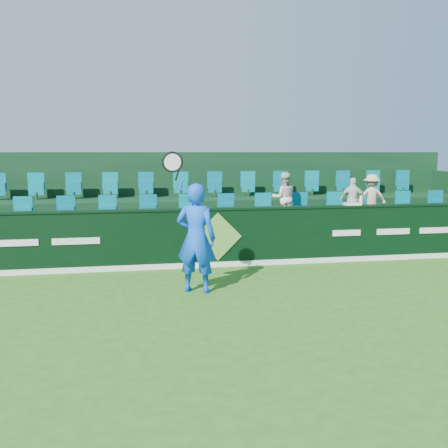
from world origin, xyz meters
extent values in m
plane|color=#286317|center=(0.00, 0.00, 0.00)|extent=(60.00, 60.00, 0.00)
cube|color=black|center=(0.00, 4.00, 0.65)|extent=(16.00, 0.20, 1.30)
cube|color=black|center=(0.00, 4.00, 1.32)|extent=(16.00, 0.24, 0.05)
cube|color=white|center=(0.00, 3.89, 0.06)|extent=(16.00, 0.02, 0.12)
cube|color=#609C39|center=(0.00, 3.88, 0.70)|extent=(1.10, 0.02, 1.10)
cube|color=white|center=(-4.30, 3.89, 0.70)|extent=(0.85, 0.01, 0.14)
cube|color=white|center=(-3.10, 3.89, 0.70)|extent=(1.00, 0.01, 0.14)
cube|color=white|center=(3.10, 3.89, 0.70)|extent=(0.70, 0.01, 0.14)
cube|color=white|center=(4.30, 3.89, 0.70)|extent=(0.85, 0.01, 0.14)
cube|color=white|center=(5.50, 3.89, 0.70)|extent=(1.00, 0.01, 0.14)
cube|color=black|center=(0.00, 5.10, 0.40)|extent=(16.00, 2.00, 0.80)
cube|color=black|center=(0.00, 7.00, 0.65)|extent=(16.00, 1.80, 1.30)
cube|color=black|center=(0.00, 8.00, 1.30)|extent=(16.00, 0.20, 2.60)
cube|color=#017784|center=(0.00, 5.50, 1.10)|extent=(13.50, 0.50, 0.60)
cube|color=#017784|center=(0.00, 7.30, 1.60)|extent=(13.50, 0.50, 0.60)
imported|color=blue|center=(-0.73, 1.98, 1.02)|extent=(0.87, 0.73, 2.04)
cylinder|color=#143FBF|center=(-1.02, 1.88, 1.99)|extent=(0.11, 0.04, 0.22)
cylinder|color=black|center=(-1.08, 1.88, 2.19)|extent=(0.09, 0.03, 0.20)
torus|color=black|center=(-1.16, 1.88, 2.43)|extent=(0.47, 0.04, 0.47)
cylinder|color=silver|center=(-1.16, 1.88, 2.43)|extent=(0.39, 0.01, 0.39)
imported|color=silver|center=(1.92, 5.12, 1.44)|extent=(0.67, 0.54, 1.29)
imported|color=white|center=(3.79, 5.12, 1.37)|extent=(0.72, 0.48, 1.14)
imported|color=tan|center=(4.32, 5.12, 1.41)|extent=(0.88, 0.63, 1.23)
cube|color=silver|center=(3.27, 4.00, 1.38)|extent=(0.38, 0.24, 0.06)
cylinder|color=silver|center=(3.49, 4.00, 1.46)|extent=(0.07, 0.07, 0.22)
camera|label=1|loc=(-1.84, -7.08, 2.60)|focal=40.00mm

